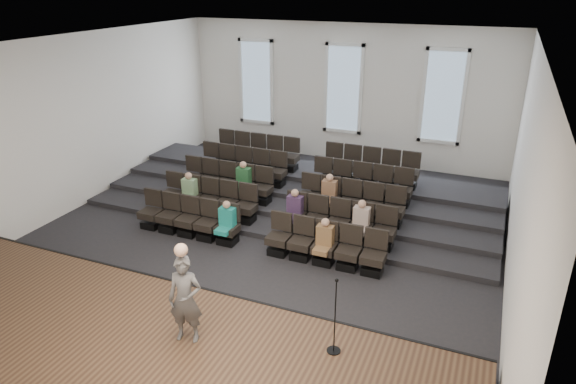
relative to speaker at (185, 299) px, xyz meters
The scene contains 14 objects.
ground 5.04m from the speaker, 99.80° to the left, with size 14.00×14.00×0.00m, color black.
ceiling 6.10m from the speaker, 99.80° to the left, with size 12.00×14.00×0.02m, color white.
wall_back 11.90m from the speaker, 94.01° to the left, with size 12.00×0.04×5.00m, color white.
wall_front 2.66m from the speaker, 110.34° to the right, with size 12.00×0.04×5.00m, color white.
wall_left 8.44m from the speaker, 145.03° to the left, with size 0.04×14.00×5.00m, color white.
wall_right 7.16m from the speaker, 42.68° to the left, with size 0.04×14.00×5.00m, color white.
stage 1.39m from the speaker, 159.39° to the right, with size 11.80×3.60×0.50m, color #4F3722.
stage_lip 1.99m from the speaker, 119.55° to the left, with size 11.80×0.06×0.52m, color black.
risers 8.08m from the speaker, 95.93° to the left, with size 11.80×4.80×0.60m.
seating_rows 6.42m from the speaker, 97.44° to the left, with size 6.80×4.70×1.67m.
windows 11.85m from the speaker, 94.03° to the left, with size 8.44×0.10×3.24m.
audience 5.29m from the speaker, 96.01° to the left, with size 5.45×2.64×1.10m.
speaker is the anchor object (origin of this frame).
mic_stand 2.59m from the speaker, 15.06° to the left, with size 0.24×0.24×1.45m.
Camera 1 is at (5.31, -10.93, 6.41)m, focal length 32.00 mm.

